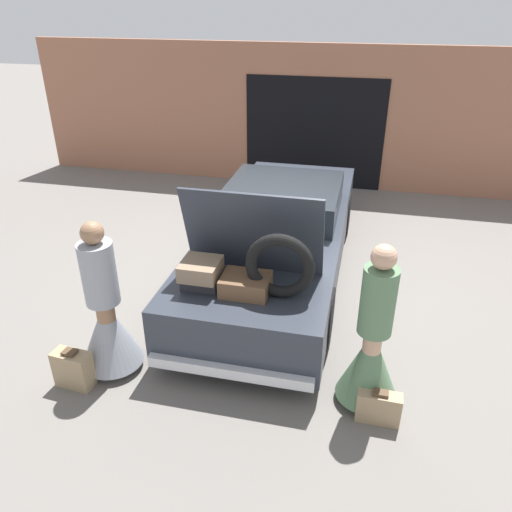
{
  "coord_description": "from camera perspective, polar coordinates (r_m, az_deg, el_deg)",
  "views": [
    {
      "loc": [
        1.13,
        -6.3,
        3.66
      ],
      "look_at": [
        0.0,
        -1.4,
        0.98
      ],
      "focal_mm": 35.0,
      "sensor_mm": 36.0,
      "label": 1
    }
  ],
  "objects": [
    {
      "name": "ground_plane",
      "position": [
        7.37,
        2.46,
        -1.74
      ],
      "size": [
        40.0,
        40.0,
        0.0
      ],
      "primitive_type": "plane",
      "color": "slate"
    },
    {
      "name": "suitcase_beside_right_person",
      "position": [
        5.07,
        13.82,
        -16.44
      ],
      "size": [
        0.42,
        0.16,
        0.36
      ],
      "color": "#9E8460",
      "rests_on": "ground_plane"
    },
    {
      "name": "person_left",
      "position": [
        5.48,
        -16.68,
        -6.99
      ],
      "size": [
        0.66,
        0.66,
        1.74
      ],
      "rotation": [
        0.0,
        0.0,
        -1.68
      ],
      "color": "#997051",
      "rests_on": "ground_plane"
    },
    {
      "name": "person_right",
      "position": [
        4.96,
        13.03,
        -10.46
      ],
      "size": [
        0.61,
        0.61,
        1.75
      ],
      "rotation": [
        0.0,
        0.0,
        1.74
      ],
      "color": "tan",
      "rests_on": "ground_plane"
    },
    {
      "name": "suitcase_beside_left_person",
      "position": [
        5.6,
        -20.15,
        -12.04
      ],
      "size": [
        0.41,
        0.23,
        0.44
      ],
      "color": "#9E8460",
      "rests_on": "ground_plane"
    },
    {
      "name": "car",
      "position": [
        7.09,
        2.55,
        2.34
      ],
      "size": [
        1.85,
        5.19,
        1.86
      ],
      "color": "#2D333D",
      "rests_on": "ground_plane"
    },
    {
      "name": "garage_wall_back",
      "position": [
        10.48,
        6.77,
        15.36
      ],
      "size": [
        12.0,
        0.14,
        2.8
      ],
      "color": "#9E664C",
      "rests_on": "ground_plane"
    }
  ]
}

